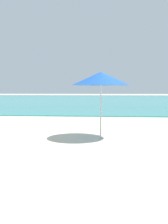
{
  "coord_description": "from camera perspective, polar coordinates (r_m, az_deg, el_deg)",
  "views": [
    {
      "loc": [
        1.08,
        0.47,
        1.55
      ],
      "look_at": [
        0.55,
        6.7,
        1.03
      ],
      "focal_mm": 41.94,
      "sensor_mm": 36.0,
      "label": 1
    }
  ],
  "objects": [
    {
      "name": "water",
      "position": [
        45.03,
        3.51,
        2.89
      ],
      "size": [
        160.0,
        60.0,
        0.06
      ],
      "primitive_type": "cube",
      "color": "teal",
      "rests_on": "ground"
    },
    {
      "name": "beach_umbrella",
      "position": [
        8.39,
        3.7,
        7.28
      ],
      "size": [
        1.85,
        1.85,
        2.13
      ],
      "color": "#B7B7BC",
      "rests_on": "ground"
    }
  ]
}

